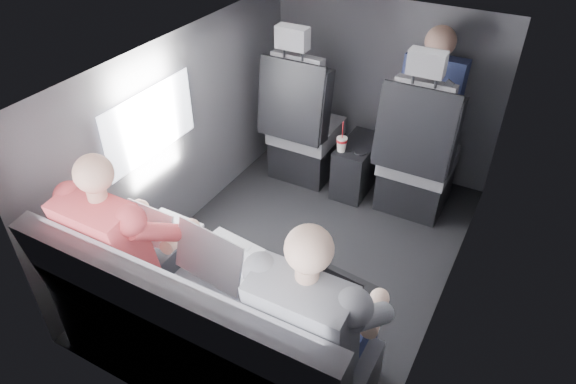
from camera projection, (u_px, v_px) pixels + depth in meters
The scene contains 19 objects.
floor at pixel (304, 254), 3.42m from camera, with size 2.60×2.60×0.00m, color black.
ceiling at pixel (309, 60), 2.63m from camera, with size 2.60×2.60×0.00m, color #B2B2AD.
panel_left at pixel (185, 134), 3.38m from camera, with size 0.02×2.60×1.35m, color #56565B.
panel_right at pixel (460, 216), 2.68m from camera, with size 0.02×2.60×1.35m, color #56565B.
panel_front at pixel (383, 88), 3.95m from camera, with size 1.80×0.02×1.35m, color #56565B.
panel_back at pixel (162, 323), 2.10m from camera, with size 1.80×0.02×1.35m, color #56565B.
side_window at pixel (151, 123), 3.02m from camera, with size 0.02×0.75×0.42m, color white.
seatbelt at pixel (418, 121), 3.25m from camera, with size 0.05×0.01×0.65m, color black.
front_seat_left at pixel (303, 131), 3.96m from camera, with size 0.52×0.58×1.26m.
front_seat_right at pixel (416, 161), 3.61m from camera, with size 0.52×0.58×1.26m.
center_console at pixel (357, 166), 3.93m from camera, with size 0.24×0.48×0.41m.
rear_bench at pixel (205, 339), 2.49m from camera, with size 1.60×0.57×0.92m.
soda_cup at pixel (342, 144), 3.69m from camera, with size 0.08×0.08×0.24m.
laptop_white at pixel (163, 227), 2.67m from camera, with size 0.30×0.28×0.22m.
laptop_silver at pixel (223, 257), 2.48m from camera, with size 0.42×0.39×0.27m.
laptop_black at pixel (335, 289), 2.32m from camera, with size 0.33×0.30×0.22m.
passenger_rear_left at pixel (131, 246), 2.56m from camera, with size 0.49×0.61×1.21m.
passenger_rear_right at pixel (317, 324), 2.15m from camera, with size 0.51×0.63×1.23m.
passenger_front_right at pixel (430, 100), 3.60m from camera, with size 0.41×0.41×0.85m.
Camera 1 is at (1.12, -2.27, 2.35)m, focal length 32.00 mm.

